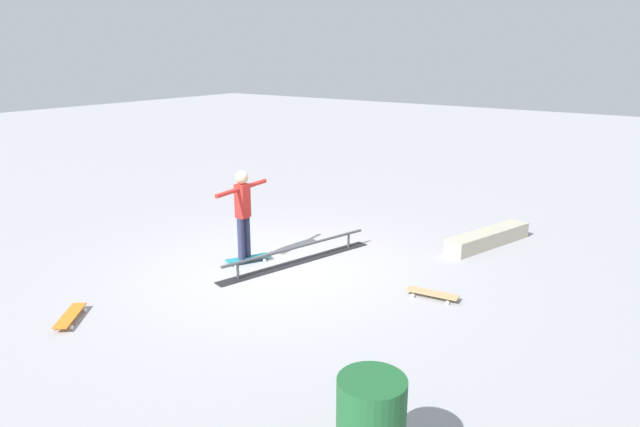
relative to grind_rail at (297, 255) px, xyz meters
name	(u,v)px	position (x,y,z in m)	size (l,w,h in m)	color
ground_plane	(277,268)	(0.42, -0.13, -0.14)	(60.00, 60.00, 0.00)	#9E9EA3
grind_rail	(297,255)	(0.00, 0.00, 0.00)	(3.21, 1.07, 0.32)	black
skate_ledge	(488,238)	(-2.90, 2.45, 0.01)	(2.14, 0.40, 0.30)	#B2A893
skater_main	(243,210)	(0.54, -0.77, 0.84)	(1.35, 0.23, 1.67)	#2D3351
skateboard_main	(248,258)	(0.51, -0.72, -0.06)	(0.80, 0.54, 0.09)	teal
loose_skateboard_orange	(70,316)	(3.66, -1.21, -0.06)	(0.75, 0.66, 0.09)	orange
loose_skateboard_natural	(432,293)	(-0.01, 2.62, -0.06)	(0.33, 0.82, 0.09)	tan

